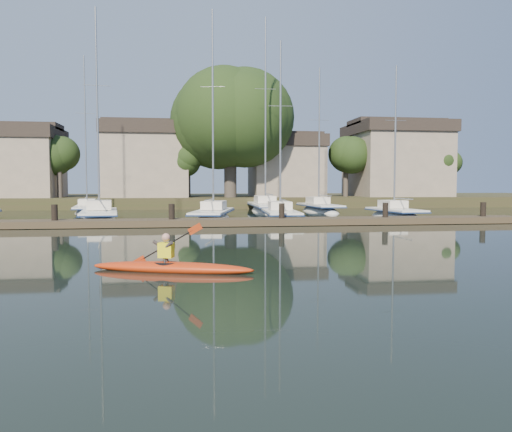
{
  "coord_description": "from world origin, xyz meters",
  "views": [
    {
      "loc": [
        -2.21,
        -13.01,
        2.24
      ],
      "look_at": [
        0.06,
        3.22,
        1.2
      ],
      "focal_mm": 35.0,
      "sensor_mm": 36.0,
      "label": 1
    }
  ],
  "objects": [
    {
      "name": "sailboat_5",
      "position": [
        -10.01,
        27.78,
        -0.17
      ],
      "size": [
        2.99,
        8.31,
        13.45
      ],
      "rotation": [
        0.0,
        0.0,
        0.14
      ],
      "color": "white",
      "rests_on": "ground"
    },
    {
      "name": "sailboat_3",
      "position": [
        3.68,
        17.93,
        -0.18
      ],
      "size": [
        2.57,
        7.85,
        12.45
      ],
      "rotation": [
        0.0,
        0.0,
        -0.07
      ],
      "color": "white",
      "rests_on": "ground"
    },
    {
      "name": "kayak",
      "position": [
        -2.62,
        -0.15,
        0.17
      ],
      "size": [
        4.29,
        1.9,
        1.38
      ],
      "rotation": [
        0.0,
        0.0,
        -0.32
      ],
      "color": "#B93B0E",
      "rests_on": "ground"
    },
    {
      "name": "shore",
      "position": [
        1.61,
        40.29,
        3.23
      ],
      "size": [
        90.0,
        25.25,
        12.75
      ],
      "color": "#2E351A",
      "rests_on": "ground"
    },
    {
      "name": "sailboat_1",
      "position": [
        -7.57,
        18.87,
        -0.2
      ],
      "size": [
        3.36,
        9.01,
        14.38
      ],
      "rotation": [
        0.0,
        0.0,
        0.14
      ],
      "color": "white",
      "rests_on": "ground"
    },
    {
      "name": "sailboat_6",
      "position": [
        4.29,
        27.64,
        -0.2
      ],
      "size": [
        2.54,
        10.9,
        17.25
      ],
      "rotation": [
        0.0,
        0.0,
        -0.02
      ],
      "color": "white",
      "rests_on": "ground"
    },
    {
      "name": "sailboat_7",
      "position": [
        8.65,
        26.87,
        -0.19
      ],
      "size": [
        2.6,
        8.2,
        13.05
      ],
      "rotation": [
        0.0,
        0.0,
        0.06
      ],
      "color": "white",
      "rests_on": "ground"
    },
    {
      "name": "sailboat_2",
      "position": [
        -0.54,
        18.98,
        -0.18
      ],
      "size": [
        3.78,
        9.02,
        14.54
      ],
      "rotation": [
        0.0,
        0.0,
        -0.2
      ],
      "color": "white",
      "rests_on": "ground"
    },
    {
      "name": "dock",
      "position": [
        0.0,
        14.0,
        0.2
      ],
      "size": [
        34.0,
        2.0,
        1.8
      ],
      "color": "#433426",
      "rests_on": "ground"
    },
    {
      "name": "sailboat_4",
      "position": [
        11.88,
        19.24,
        -0.19
      ],
      "size": [
        2.45,
        6.87,
        11.49
      ],
      "rotation": [
        0.0,
        0.0,
        0.06
      ],
      "color": "white",
      "rests_on": "ground"
    },
    {
      "name": "ground",
      "position": [
        0.0,
        0.0,
        0.0
      ],
      "size": [
        160.0,
        160.0,
        0.0
      ],
      "primitive_type": "plane",
      "color": "black",
      "rests_on": "ground"
    }
  ]
}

